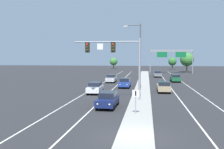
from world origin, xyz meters
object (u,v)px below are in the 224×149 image
Objects in this scene: car_oncoming_white at (95,88)px; tree_far_right_c at (172,62)px; car_receding_tan at (164,87)px; car_oncoming_blue at (125,83)px; tree_far_left_c at (114,62)px; tree_far_right_b at (187,59)px; overhead_signal_mast at (118,55)px; car_oncoming_silver at (111,78)px; street_lamp_median at (139,53)px; car_oncoming_navy at (108,99)px; median_sign_post at (136,98)px; car_receding_grey at (157,74)px; highway_sign_gantry at (171,54)px; car_receding_green at (175,78)px.

tree_far_right_c reaches higher than car_oncoming_white.
car_receding_tan is (9.71, 2.62, 0.00)m from car_oncoming_white.
car_oncoming_blue is 0.92× the size of tree_far_left_c.
tree_far_right_b is at bearing 68.53° from car_oncoming_white.
overhead_signal_mast is 21.96m from car_oncoming_silver.
street_lamp_median reaches higher than car_oncoming_navy.
median_sign_post is at bearing -88.95° from street_lamp_median.
median_sign_post is 0.22× the size of street_lamp_median.
overhead_signal_mast is at bearing -54.75° from car_oncoming_white.
overhead_signal_mast is 10.97m from car_receding_tan.
tree_far_left_c is at bearing -179.61° from tree_far_right_c.
car_oncoming_white is at bearing -108.01° from car_receding_grey.
car_oncoming_navy is 13.72m from car_receding_tan.
car_oncoming_blue is at bearing -106.36° from highway_sign_gantry.
car_oncoming_white is at bearing -111.47° from tree_far_right_b.
car_oncoming_blue is at bearing -110.77° from tree_far_right_b.
car_oncoming_white is 32.14m from car_receding_grey.
car_receding_tan is 1.00× the size of car_receding_grey.
car_oncoming_navy is at bearing -99.40° from car_receding_grey.
median_sign_post reaches higher than car_oncoming_white.
car_receding_tan and car_receding_grey have the same top height.
car_oncoming_blue is 47.91m from tree_far_right_b.
overhead_signal_mast is 1.74× the size of car_oncoming_navy.
car_oncoming_navy is 1.01× the size of car_receding_tan.
median_sign_post is at bearing -77.71° from car_oncoming_silver.
car_oncoming_blue is 8.89m from car_oncoming_silver.
highway_sign_gantry is at bearing 83.30° from car_receding_tan.
highway_sign_gantry is at bearing 81.79° from median_sign_post.
car_receding_grey is (3.63, 43.53, -0.77)m from median_sign_post.
car_oncoming_blue is 7.83m from car_receding_tan.
tree_far_left_c is at bearing 129.18° from highway_sign_gantry.
car_oncoming_navy is 1.00× the size of car_oncoming_white.
street_lamp_median reaches higher than tree_far_right_b.
highway_sign_gantry reaches higher than car_oncoming_blue.
tree_far_right_b is at bearing 48.65° from highway_sign_gantry.
car_receding_green is at bearing 11.85° from car_oncoming_silver.
car_oncoming_navy is 0.34× the size of highway_sign_gantry.
car_receding_grey is at bearing -107.78° from highway_sign_gantry.
tree_far_left_c reaches higher than car_receding_grey.
tree_far_right_b is at bearing 69.23° from car_oncoming_blue.
car_receding_grey is at bearing 81.74° from street_lamp_median.
street_lamp_median is 70.01m from tree_far_left_c.
car_oncoming_silver is 41.97m from tree_far_right_b.
car_oncoming_white is at bearing -90.29° from car_oncoming_silver.
overhead_signal_mast is at bearing -103.28° from street_lamp_median.
tree_far_left_c is 34.08m from tree_far_right_b.
car_receding_green is at bearing 48.85° from car_oncoming_blue.
car_oncoming_navy is 10.07m from car_oncoming_white.
car_receding_tan is 50.82m from tree_far_right_b.
car_oncoming_white is at bearing -107.93° from highway_sign_gantry.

